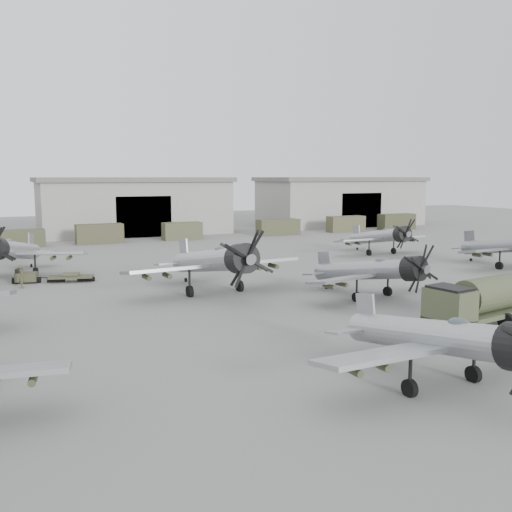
% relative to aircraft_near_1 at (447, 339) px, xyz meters
% --- Properties ---
extents(ground, '(220.00, 220.00, 0.00)m').
position_rel_aircraft_near_1_xyz_m(ground, '(2.94, 9.61, -2.18)').
color(ground, slate).
rests_on(ground, ground).
extents(hangar_center, '(29.00, 14.80, 8.70)m').
position_rel_aircraft_near_1_xyz_m(hangar_center, '(2.94, 71.57, 2.20)').
color(hangar_center, gray).
rests_on(hangar_center, ground).
extents(hangar_right, '(29.00, 14.80, 8.70)m').
position_rel_aircraft_near_1_xyz_m(hangar_right, '(40.94, 71.57, 2.20)').
color(hangar_right, gray).
rests_on(hangar_right, ground).
extents(support_truck_2, '(5.68, 2.20, 2.21)m').
position_rel_aircraft_near_1_xyz_m(support_truck_2, '(-13.99, 59.61, -1.07)').
color(support_truck_2, '#3D4029').
rests_on(support_truck_2, ground).
extents(support_truck_3, '(6.08, 2.20, 2.59)m').
position_rel_aircraft_near_1_xyz_m(support_truck_3, '(-4.33, 59.61, -0.88)').
color(support_truck_3, '#43412B').
rests_on(support_truck_3, ground).
extents(support_truck_4, '(5.43, 2.20, 2.43)m').
position_rel_aircraft_near_1_xyz_m(support_truck_4, '(7.07, 59.61, -0.96)').
color(support_truck_4, '#474B31').
rests_on(support_truck_4, ground).
extents(support_truck_5, '(6.57, 2.20, 2.40)m').
position_rel_aircraft_near_1_xyz_m(support_truck_5, '(22.22, 59.61, -0.98)').
color(support_truck_5, '#42442C').
rests_on(support_truck_5, ground).
extents(support_truck_6, '(6.17, 2.20, 2.53)m').
position_rel_aircraft_near_1_xyz_m(support_truck_6, '(34.40, 59.61, -0.91)').
color(support_truck_6, '#4A4A31').
rests_on(support_truck_6, ground).
extents(support_truck_7, '(6.38, 2.20, 2.61)m').
position_rel_aircraft_near_1_xyz_m(support_truck_7, '(44.51, 59.61, -0.87)').
color(support_truck_7, '#3C3D27').
rests_on(support_truck_7, ground).
extents(aircraft_near_1, '(11.96, 10.76, 4.78)m').
position_rel_aircraft_near_1_xyz_m(aircraft_near_1, '(0.00, 0.00, 0.00)').
color(aircraft_near_1, '#9EA2A7').
rests_on(aircraft_near_1, ground).
extents(aircraft_mid_1, '(13.97, 12.57, 5.56)m').
position_rel_aircraft_near_1_xyz_m(aircraft_mid_1, '(-1.84, 22.26, 0.35)').
color(aircraft_mid_1, '#9EA0A6').
rests_on(aircraft_mid_1, ground).
extents(aircraft_mid_2, '(11.43, 10.29, 4.55)m').
position_rel_aircraft_near_1_xyz_m(aircraft_mid_2, '(8.04, 15.96, -0.11)').
color(aircraft_mid_2, gray).
rests_on(aircraft_mid_2, ground).
extents(aircraft_far_0, '(12.78, 11.52, 5.14)m').
position_rel_aircraft_near_1_xyz_m(aircraft_far_0, '(-15.63, 37.00, 0.16)').
color(aircraft_far_0, '#A1A4AA').
rests_on(aircraft_far_0, ground).
extents(aircraft_far_1, '(11.38, 10.23, 4.58)m').
position_rel_aircraft_near_1_xyz_m(aircraft_far_1, '(23.10, 35.04, -0.09)').
color(aircraft_far_1, '#93969B').
rests_on(aircraft_far_1, ground).
extents(fuel_tanker, '(8.01, 4.45, 2.97)m').
position_rel_aircraft_near_1_xyz_m(fuel_tanker, '(8.92, 6.83, -0.47)').
color(fuel_tanker, '#424930').
rests_on(fuel_tanker, ground).
extents(tug_trailer, '(6.32, 2.77, 1.26)m').
position_rel_aircraft_near_1_xyz_m(tug_trailer, '(-13.36, 32.77, -1.71)').
color(tug_trailer, '#3C3E28').
rests_on(tug_trailer, ground).
extents(ground_crew, '(0.48, 0.70, 1.89)m').
position_rel_aircraft_near_1_xyz_m(ground_crew, '(-15.10, 31.03, -1.23)').
color(ground_crew, '#48452F').
rests_on(ground_crew, ground).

